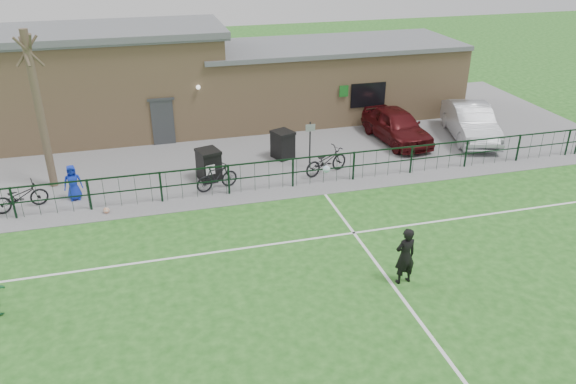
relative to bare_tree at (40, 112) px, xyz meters
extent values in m
plane|color=#205A1A|center=(8.00, -10.50, -3.00)|extent=(90.00, 90.00, 0.00)
cube|color=slate|center=(8.00, 3.00, -2.99)|extent=(34.00, 13.00, 0.02)
cube|color=white|center=(8.00, -2.70, -3.00)|extent=(28.00, 0.10, 0.01)
cube|color=white|center=(8.00, -6.50, -3.00)|extent=(28.00, 0.10, 0.01)
cube|color=white|center=(10.00, -10.50, -3.00)|extent=(0.10, 16.00, 0.01)
cube|color=black|center=(8.00, -2.50, -2.40)|extent=(28.00, 0.10, 1.20)
cylinder|color=#4D3E2F|center=(0.00, 0.00, 0.00)|extent=(0.30, 0.30, 6.00)
cube|color=black|center=(5.96, -0.97, -2.40)|extent=(0.98, 1.05, 1.16)
cube|color=black|center=(9.36, 0.45, -2.42)|extent=(1.01, 1.06, 1.13)
cylinder|color=black|center=(10.17, -0.91, -1.98)|extent=(0.07, 0.07, 2.00)
imported|color=#460C0F|center=(14.99, 1.05, -2.21)|extent=(2.14, 4.61, 1.53)
imported|color=#A8AAB0|center=(18.50, 0.50, -2.17)|extent=(2.97, 5.17, 1.61)
imported|color=black|center=(-0.90, -1.83, -2.49)|extent=(1.99, 1.24, 0.99)
imported|color=black|center=(6.12, -2.01, -2.47)|extent=(1.77, 0.95, 1.02)
imported|color=black|center=(10.64, -1.65, -2.44)|extent=(2.17, 1.39, 1.08)
imported|color=#122AAF|center=(0.89, -1.49, -2.30)|extent=(0.70, 0.49, 1.36)
imported|color=black|center=(10.34, -9.48, -2.13)|extent=(0.68, 0.49, 1.75)
sphere|color=white|center=(8.85, -6.84, -0.41)|extent=(0.22, 0.22, 0.22)
sphere|color=silver|center=(2.03, -2.91, -2.89)|extent=(0.22, 0.22, 0.22)
cube|color=tan|center=(8.00, 6.00, -1.25)|extent=(24.00, 5.00, 3.50)
cube|color=tan|center=(1.76, 6.00, 1.10)|extent=(11.52, 5.00, 1.20)
cube|color=#55585D|center=(1.76, 6.00, 1.82)|extent=(12.02, 5.40, 0.28)
cube|color=#55585D|center=(13.28, 6.00, 0.60)|extent=(13.44, 5.30, 0.22)
cube|color=#383A3D|center=(4.50, 3.47, -1.95)|extent=(1.00, 0.08, 2.10)
cube|color=black|center=(14.50, 3.47, -1.40)|extent=(1.80, 0.08, 1.20)
cube|color=#19661E|center=(13.20, 3.42, -1.10)|extent=(0.45, 0.04, 0.55)
camera|label=1|loc=(3.69, -21.55, 6.38)|focal=35.00mm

